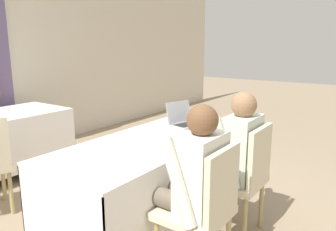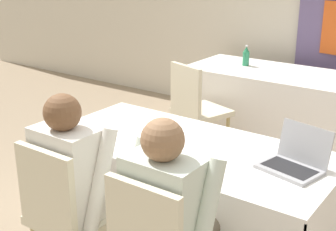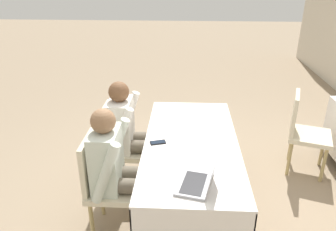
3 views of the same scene
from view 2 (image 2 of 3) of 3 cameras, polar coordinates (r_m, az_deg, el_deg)
name	(u,v)px [view 2 (image 2 of 3)]	position (r m, az deg, el deg)	size (l,w,h in m)	color
conference_table_near	(187,170)	(2.97, 2.38, -6.71)	(1.82, 0.84, 0.74)	white
conference_table_far	(277,88)	(4.87, 13.09, 3.23)	(1.82, 0.84, 0.74)	white
laptop	(294,162)	(2.65, 15.10, -5.46)	(0.37, 0.33, 0.23)	#99999E
cell_phone	(166,162)	(2.64, -0.29, -5.72)	(0.11, 0.15, 0.01)	black
paper_beside_laptop	(117,137)	(3.03, -6.21, -2.61)	(0.27, 0.34, 0.00)	white
water_bottle	(246,56)	(5.01, 9.49, 7.11)	(0.07, 0.07, 0.22)	#288456
chair_near_left	(66,211)	(2.70, -12.29, -11.26)	(0.44, 0.44, 0.92)	tan
chair_far_spare	(196,106)	(4.36, 3.42, 1.11)	(0.56, 0.56, 0.92)	tan
person_checkered_shirt	(78,178)	(2.68, -10.88, -7.46)	(0.50, 0.52, 1.18)	#665B4C
person_white_shirt	(173,213)	(2.30, 0.56, -11.82)	(0.50, 0.52, 1.18)	#665B4C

